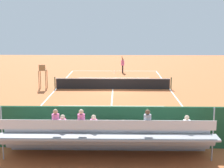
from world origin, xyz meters
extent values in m
plane|color=#BC6033|center=(0.00, 0.00, 0.00)|extent=(60.00, 60.00, 0.00)
cube|color=white|center=(0.00, -11.00, 0.00)|extent=(10.00, 0.10, 0.01)
cube|color=white|center=(0.00, 11.00, 0.00)|extent=(10.00, 0.10, 0.01)
cube|color=white|center=(-5.00, 0.00, 0.00)|extent=(0.10, 22.00, 0.01)
cube|color=white|center=(5.00, 0.00, 0.00)|extent=(0.10, 22.00, 0.01)
cube|color=white|center=(0.00, -6.05, 0.00)|extent=(7.50, 0.10, 0.01)
cube|color=white|center=(0.00, 6.05, 0.00)|extent=(7.50, 0.10, 0.01)
cube|color=white|center=(0.00, 0.00, 0.00)|extent=(0.10, 12.10, 0.01)
cube|color=white|center=(0.00, -11.00, 0.00)|extent=(0.10, 0.30, 0.01)
cube|color=black|center=(0.00, 0.00, 0.46)|extent=(10.00, 0.02, 0.91)
cube|color=white|center=(0.00, 0.00, 0.94)|extent=(10.00, 0.04, 0.06)
cylinder|color=#2D5133|center=(-5.10, 0.00, 0.54)|extent=(0.10, 0.10, 1.07)
cylinder|color=#2D5133|center=(5.10, 0.00, 0.54)|extent=(0.10, 0.10, 1.07)
cube|color=#1E4C2D|center=(0.00, 14.00, 1.00)|extent=(18.00, 0.16, 2.00)
cube|color=gray|center=(0.00, 14.35, 0.23)|extent=(9.00, 0.10, 0.45)
cube|color=gray|center=(0.00, 14.70, 0.41)|extent=(9.00, 0.80, 0.08)
cube|color=gray|center=(0.00, 14.32, 0.23)|extent=(9.00, 0.04, 0.45)
cube|color=silver|center=(0.00, 14.80, 0.83)|extent=(8.60, 0.36, 0.04)
cube|color=silver|center=(0.00, 14.98, 1.03)|extent=(8.60, 0.03, 0.36)
cube|color=gray|center=(0.00, 15.50, 0.86)|extent=(9.00, 0.80, 0.08)
cube|color=gray|center=(0.00, 15.12, 0.68)|extent=(9.00, 0.04, 0.45)
cube|color=silver|center=(0.00, 15.60, 1.28)|extent=(8.60, 0.36, 0.04)
cube|color=silver|center=(0.00, 15.78, 1.48)|extent=(8.60, 0.03, 0.36)
cube|color=gray|center=(0.00, 16.30, 1.31)|extent=(9.00, 0.80, 0.08)
cube|color=gray|center=(0.00, 15.92, 1.12)|extent=(9.00, 0.04, 0.45)
cube|color=silver|center=(0.00, 16.40, 1.73)|extent=(8.60, 0.36, 0.04)
cube|color=silver|center=(0.00, 16.58, 1.93)|extent=(8.60, 0.03, 0.36)
cylinder|color=gray|center=(-4.50, 15.50, 1.18)|extent=(0.06, 0.06, 2.35)
cylinder|color=gray|center=(4.50, 15.50, 1.18)|extent=(0.06, 0.06, 2.35)
cube|color=#2D2D33|center=(-1.64, 16.23, 1.77)|extent=(0.32, 0.40, 0.12)
cylinder|color=#9399A3|center=(-1.64, 16.35, 2.06)|extent=(0.30, 0.30, 0.45)
sphere|color=brown|center=(-1.64, 16.35, 2.38)|extent=(0.20, 0.20, 0.20)
cube|color=#2D2D33|center=(1.87, 15.43, 1.32)|extent=(0.32, 0.40, 0.12)
cylinder|color=pink|center=(1.87, 15.55, 1.60)|extent=(0.30, 0.30, 0.45)
sphere|color=beige|center=(1.87, 15.55, 1.93)|extent=(0.20, 0.20, 0.20)
cube|color=#2D2D33|center=(2.01, 16.23, 1.77)|extent=(0.32, 0.40, 0.12)
cylinder|color=pink|center=(2.01, 16.35, 2.06)|extent=(0.30, 0.30, 0.45)
sphere|color=tan|center=(2.01, 16.35, 2.38)|extent=(0.20, 0.20, 0.20)
cube|color=#2D2D33|center=(-3.36, 15.43, 1.32)|extent=(0.32, 0.40, 0.12)
cylinder|color=white|center=(-3.36, 15.55, 1.60)|extent=(0.30, 0.30, 0.45)
sphere|color=beige|center=(-3.36, 15.55, 1.93)|extent=(0.20, 0.20, 0.20)
cube|color=#2D2D33|center=(0.01, 14.63, 0.87)|extent=(0.32, 0.40, 0.12)
cylinder|color=green|center=(0.01, 14.75, 1.16)|extent=(0.30, 0.30, 0.45)
sphere|color=brown|center=(0.01, 14.75, 1.48)|extent=(0.20, 0.20, 0.20)
cube|color=#2D2D33|center=(0.56, 15.43, 1.32)|extent=(0.32, 0.40, 0.12)
cylinder|color=pink|center=(0.56, 15.55, 1.60)|extent=(0.30, 0.30, 0.45)
sphere|color=beige|center=(0.56, 15.55, 1.93)|extent=(0.20, 0.20, 0.20)
cube|color=#2D2D33|center=(0.99, 16.23, 1.77)|extent=(0.32, 0.40, 0.12)
cylinder|color=pink|center=(0.99, 16.35, 2.06)|extent=(0.30, 0.30, 0.45)
sphere|color=beige|center=(0.99, 16.35, 2.38)|extent=(0.20, 0.20, 0.20)
cube|color=#2D2D33|center=(-0.71, 14.63, 0.87)|extent=(0.32, 0.40, 0.12)
cylinder|color=blue|center=(-0.71, 14.75, 1.16)|extent=(0.30, 0.30, 0.45)
sphere|color=beige|center=(-0.71, 14.75, 1.48)|extent=(0.20, 0.20, 0.20)
cylinder|color=olive|center=(5.90, -0.55, 0.80)|extent=(0.07, 0.07, 1.60)
cylinder|color=olive|center=(6.50, -0.55, 0.80)|extent=(0.07, 0.07, 1.60)
cylinder|color=olive|center=(5.90, 0.05, 0.80)|extent=(0.07, 0.07, 1.60)
cylinder|color=olive|center=(6.50, 0.05, 0.80)|extent=(0.07, 0.07, 1.60)
cube|color=olive|center=(6.20, -0.25, 1.63)|extent=(0.56, 0.56, 0.06)
cube|color=olive|center=(6.20, -0.01, 1.90)|extent=(0.56, 0.06, 0.48)
cube|color=olive|center=(5.94, -0.25, 1.78)|extent=(0.04, 0.48, 0.04)
cube|color=olive|center=(6.46, -0.25, 1.78)|extent=(0.04, 0.48, 0.04)
cube|color=#33383D|center=(-2.69, 13.20, 0.45)|extent=(1.80, 0.40, 0.05)
cylinder|color=#33383D|center=(-3.44, 13.20, 0.23)|extent=(0.06, 0.06, 0.45)
cylinder|color=#33383D|center=(-1.94, 13.20, 0.23)|extent=(0.06, 0.06, 0.45)
cube|color=#33383D|center=(-2.69, 13.38, 0.75)|extent=(1.80, 0.04, 0.36)
cube|color=black|center=(-1.11, 13.40, 0.18)|extent=(0.90, 0.36, 0.36)
cylinder|color=black|center=(-0.99, -9.70, 0.42)|extent=(0.14, 0.14, 0.85)
cylinder|color=black|center=(-0.96, -9.48, 0.42)|extent=(0.14, 0.14, 0.85)
cylinder|color=pink|center=(-0.97, -9.59, 1.15)|extent=(0.40, 0.40, 0.60)
sphere|color=#8C6647|center=(-0.97, -9.59, 1.56)|extent=(0.22, 0.22, 0.22)
cylinder|color=#8C6647|center=(-0.95, -9.37, 1.65)|extent=(0.26, 0.12, 0.55)
cylinder|color=#8C6647|center=(-1.00, -9.81, 1.18)|extent=(0.10, 0.10, 0.50)
cylinder|color=black|center=(-0.07, -9.51, 0.01)|extent=(0.13, 0.27, 0.03)
torus|color=#D8CC4C|center=(0.03, -9.26, 0.01)|extent=(0.40, 0.40, 0.02)
cylinder|color=white|center=(0.03, -9.26, 0.01)|extent=(0.25, 0.25, 0.00)
sphere|color=#CCDB33|center=(-0.46, -8.44, 0.03)|extent=(0.07, 0.07, 0.07)
camera|label=1|loc=(-0.48, 29.37, 5.93)|focal=54.67mm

